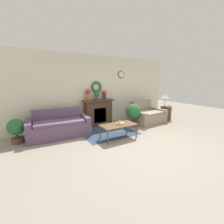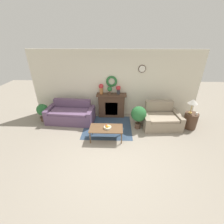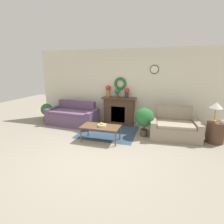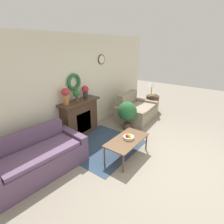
{
  "view_description": "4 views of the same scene",
  "coord_description": "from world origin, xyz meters",
  "px_view_note": "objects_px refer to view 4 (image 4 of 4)",
  "views": [
    {
      "loc": [
        -2.66,
        -2.75,
        1.75
      ],
      "look_at": [
        -0.02,
        1.68,
        0.66
      ],
      "focal_mm": 24.0,
      "sensor_mm": 36.0,
      "label": 1
    },
    {
      "loc": [
        0.07,
        -3.22,
        3.18
      ],
      "look_at": [
        -0.09,
        1.52,
        0.7
      ],
      "focal_mm": 24.0,
      "sensor_mm": 36.0,
      "label": 2
    },
    {
      "loc": [
        1.39,
        -3.52,
        2.05
      ],
      "look_at": [
        -0.13,
        1.58,
        0.69
      ],
      "focal_mm": 28.0,
      "sensor_mm": 36.0,
      "label": 3
    },
    {
      "loc": [
        -3.19,
        -0.9,
        2.44
      ],
      "look_at": [
        -0.0,
        1.5,
        0.87
      ],
      "focal_mm": 28.0,
      "sensor_mm": 36.0,
      "label": 4
    }
  ],
  "objects_px": {
    "loveseat_right": "(136,111)",
    "mug": "(156,94)",
    "side_table_by_loveseat": "(152,103)",
    "potted_plant_floor_by_loveseat": "(127,112)",
    "fireplace": "(80,117)",
    "couch_left": "(38,159)",
    "vase_on_mantel_left": "(65,95)",
    "potted_plant_on_mantel": "(76,94)",
    "fruit_bowl": "(129,137)",
    "vase_on_mantel_right": "(85,91)",
    "coffee_table": "(127,141)",
    "table_lamp": "(152,84)"
  },
  "relations": [
    {
      "from": "table_lamp",
      "to": "potted_plant_on_mantel",
      "type": "distance_m",
      "value": 3.11
    },
    {
      "from": "loveseat_right",
      "to": "potted_plant_on_mantel",
      "type": "xyz_separation_m",
      "value": [
        -1.97,
        0.7,
        0.9
      ]
    },
    {
      "from": "fireplace",
      "to": "vase_on_mantel_left",
      "type": "bearing_deg",
      "value": 179.22
    },
    {
      "from": "vase_on_mantel_right",
      "to": "potted_plant_on_mantel",
      "type": "xyz_separation_m",
      "value": [
        -0.35,
        -0.02,
        -0.01
      ]
    },
    {
      "from": "potted_plant_floor_by_loveseat",
      "to": "vase_on_mantel_left",
      "type": "bearing_deg",
      "value": 147.44
    },
    {
      "from": "side_table_by_loveseat",
      "to": "potted_plant_floor_by_loveseat",
      "type": "relative_size",
      "value": 0.68
    },
    {
      "from": "coffee_table",
      "to": "potted_plant_on_mantel",
      "type": "bearing_deg",
      "value": 88.34
    },
    {
      "from": "vase_on_mantel_left",
      "to": "side_table_by_loveseat",
      "type": "bearing_deg",
      "value": -13.55
    },
    {
      "from": "vase_on_mantel_left",
      "to": "potted_plant_on_mantel",
      "type": "height_order",
      "value": "vase_on_mantel_left"
    },
    {
      "from": "fruit_bowl",
      "to": "vase_on_mantel_left",
      "type": "height_order",
      "value": "vase_on_mantel_left"
    },
    {
      "from": "vase_on_mantel_right",
      "to": "potted_plant_on_mantel",
      "type": "distance_m",
      "value": 0.35
    },
    {
      "from": "side_table_by_loveseat",
      "to": "potted_plant_floor_by_loveseat",
      "type": "bearing_deg",
      "value": -177.17
    },
    {
      "from": "table_lamp",
      "to": "couch_left",
      "type": "bearing_deg",
      "value": 176.72
    },
    {
      "from": "fireplace",
      "to": "mug",
      "type": "relative_size",
      "value": 14.05
    },
    {
      "from": "fireplace",
      "to": "vase_on_mantel_left",
      "type": "xyz_separation_m",
      "value": [
        -0.41,
        0.01,
        0.74
      ]
    },
    {
      "from": "fruit_bowl",
      "to": "mug",
      "type": "xyz_separation_m",
      "value": [
        3.18,
        0.75,
        0.15
      ]
    },
    {
      "from": "fireplace",
      "to": "fruit_bowl",
      "type": "bearing_deg",
      "value": -92.59
    },
    {
      "from": "fruit_bowl",
      "to": "fireplace",
      "type": "bearing_deg",
      "value": 87.41
    },
    {
      "from": "fruit_bowl",
      "to": "vase_on_mantel_right",
      "type": "xyz_separation_m",
      "value": [
        0.35,
        1.66,
        0.73
      ]
    },
    {
      "from": "fireplace",
      "to": "fruit_bowl",
      "type": "distance_m",
      "value": 1.65
    },
    {
      "from": "fireplace",
      "to": "table_lamp",
      "type": "bearing_deg",
      "value": -14.66
    },
    {
      "from": "fireplace",
      "to": "vase_on_mantel_left",
      "type": "distance_m",
      "value": 0.85
    },
    {
      "from": "vase_on_mantel_left",
      "to": "potted_plant_floor_by_loveseat",
      "type": "height_order",
      "value": "vase_on_mantel_left"
    },
    {
      "from": "fireplace",
      "to": "vase_on_mantel_right",
      "type": "height_order",
      "value": "vase_on_mantel_right"
    },
    {
      "from": "loveseat_right",
      "to": "mug",
      "type": "distance_m",
      "value": 1.26
    },
    {
      "from": "side_table_by_loveseat",
      "to": "mug",
      "type": "bearing_deg",
      "value": -37.87
    },
    {
      "from": "coffee_table",
      "to": "mug",
      "type": "bearing_deg",
      "value": 12.87
    },
    {
      "from": "side_table_by_loveseat",
      "to": "potted_plant_floor_by_loveseat",
      "type": "height_order",
      "value": "potted_plant_floor_by_loveseat"
    },
    {
      "from": "fruit_bowl",
      "to": "side_table_by_loveseat",
      "type": "distance_m",
      "value": 3.19
    },
    {
      "from": "loveseat_right",
      "to": "fireplace",
      "type": "bearing_deg",
      "value": 154.99
    },
    {
      "from": "table_lamp",
      "to": "vase_on_mantel_left",
      "type": "xyz_separation_m",
      "value": [
        -3.35,
        0.77,
        0.21
      ]
    },
    {
      "from": "fruit_bowl",
      "to": "side_table_by_loveseat",
      "type": "relative_size",
      "value": 0.41
    },
    {
      "from": "vase_on_mantel_right",
      "to": "vase_on_mantel_left",
      "type": "bearing_deg",
      "value": 180.0
    },
    {
      "from": "fireplace",
      "to": "couch_left",
      "type": "xyz_separation_m",
      "value": [
        -1.63,
        -0.51,
        -0.2
      ]
    },
    {
      "from": "side_table_by_loveseat",
      "to": "vase_on_mantel_right",
      "type": "xyz_separation_m",
      "value": [
        -2.72,
        0.82,
        0.92
      ]
    },
    {
      "from": "side_table_by_loveseat",
      "to": "vase_on_mantel_right",
      "type": "relative_size",
      "value": 1.69
    },
    {
      "from": "coffee_table",
      "to": "potted_plant_floor_by_loveseat",
      "type": "bearing_deg",
      "value": 32.27
    },
    {
      "from": "mug",
      "to": "potted_plant_floor_by_loveseat",
      "type": "height_order",
      "value": "potted_plant_floor_by_loveseat"
    },
    {
      "from": "mug",
      "to": "potted_plant_floor_by_loveseat",
      "type": "distance_m",
      "value": 2.08
    },
    {
      "from": "coffee_table",
      "to": "table_lamp",
      "type": "xyz_separation_m",
      "value": [
        3.06,
        0.87,
        0.64
      ]
    },
    {
      "from": "fireplace",
      "to": "coffee_table",
      "type": "height_order",
      "value": "fireplace"
    },
    {
      "from": "loveseat_right",
      "to": "fruit_bowl",
      "type": "xyz_separation_m",
      "value": [
        -1.98,
        -0.94,
        0.19
      ]
    },
    {
      "from": "fruit_bowl",
      "to": "potted_plant_floor_by_loveseat",
      "type": "bearing_deg",
      "value": 33.86
    },
    {
      "from": "coffee_table",
      "to": "vase_on_mantel_right",
      "type": "xyz_separation_m",
      "value": [
        0.39,
        1.64,
        0.81
      ]
    },
    {
      "from": "fireplace",
      "to": "table_lamp",
      "type": "relative_size",
      "value": 2.25
    },
    {
      "from": "couch_left",
      "to": "potted_plant_floor_by_loveseat",
      "type": "height_order",
      "value": "potted_plant_floor_by_loveseat"
    },
    {
      "from": "fireplace",
      "to": "fruit_bowl",
      "type": "relative_size",
      "value": 4.94
    },
    {
      "from": "side_table_by_loveseat",
      "to": "table_lamp",
      "type": "bearing_deg",
      "value": 141.34
    },
    {
      "from": "fruit_bowl",
      "to": "vase_on_mantel_right",
      "type": "distance_m",
      "value": 1.84
    },
    {
      "from": "couch_left",
      "to": "fruit_bowl",
      "type": "xyz_separation_m",
      "value": [
        1.55,
        -1.15,
        0.18
      ]
    }
  ]
}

